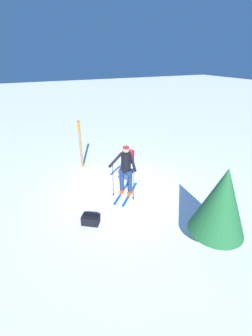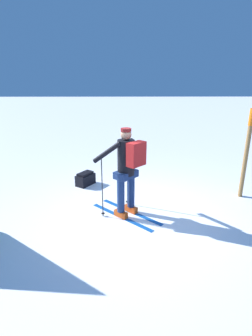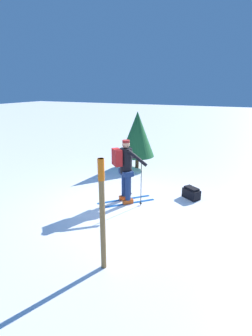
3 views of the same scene
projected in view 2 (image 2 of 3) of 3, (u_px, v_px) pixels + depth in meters
The scene contains 4 objects.
ground_plane at pixel (137, 213), 5.52m from camera, with size 80.00×80.00×0.00m, color white.
skier at pixel (127, 166), 5.11m from camera, with size 1.45×1.41×1.81m.
dropped_backpack at pixel (85, 179), 6.97m from camera, with size 0.52×0.58×0.35m.
trail_marker at pixel (247, 148), 5.94m from camera, with size 0.11×0.11×2.08m.
Camera 2 is at (0.30, 4.93, 2.67)m, focal length 28.00 mm.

